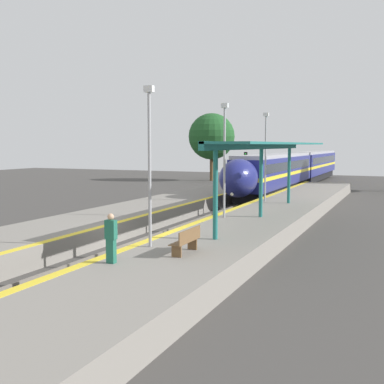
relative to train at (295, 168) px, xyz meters
name	(u,v)px	position (x,y,z in m)	size (l,w,h in m)	color
ground_plane	(137,249)	(0.00, -34.56, -2.26)	(120.00, 120.00, 0.00)	#423F3D
rail_left	(123,246)	(-0.72, -34.56, -2.19)	(0.08, 90.00, 0.15)	slate
rail_right	(150,249)	(0.72, -34.56, -2.19)	(0.08, 90.00, 0.15)	slate
train	(295,168)	(0.00, 0.00, 0.00)	(2.84, 43.46, 3.94)	black
platform_right	(216,246)	(3.90, -34.56, -1.79)	(4.60, 64.00, 0.95)	gray
platform_left	(68,233)	(-3.89, -34.56, -1.79)	(4.58, 64.00, 0.95)	gray
platform_bench	(187,240)	(4.20, -38.18, -0.84)	(0.44, 1.78, 0.89)	brown
person_waiting	(111,238)	(2.54, -40.45, -0.48)	(0.36, 0.22, 1.63)	#1E604C
railway_signal	(246,170)	(-2.14, -11.45, 0.28)	(0.28, 0.28, 4.14)	#59595E
lamppost_near	(150,157)	(2.46, -37.71, 2.08)	(0.36, 0.20, 5.99)	#9E9EA3
lamppost_mid	(224,153)	(2.46, -29.63, 2.08)	(0.36, 0.20, 5.99)	#9E9EA3
lamppost_far	(266,151)	(2.46, -21.54, 2.08)	(0.36, 0.20, 5.99)	#9E9EA3
station_canopy	(272,147)	(4.76, -28.67, 2.38)	(2.02, 16.39, 3.97)	#1E6B66
background_tree_left	(212,137)	(-12.62, 6.55, 3.64)	(6.17, 6.17, 8.99)	brown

